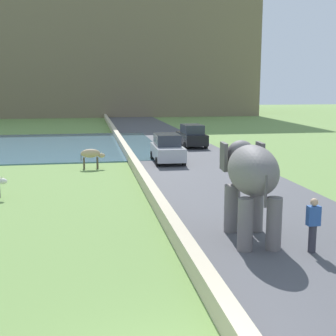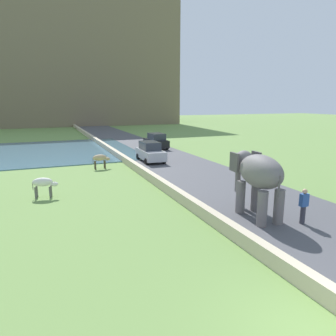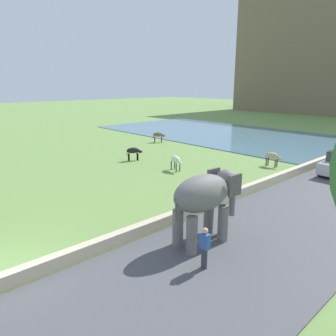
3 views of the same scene
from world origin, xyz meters
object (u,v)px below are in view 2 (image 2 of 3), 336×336
Objects in this scene: person_beside_elephant at (304,206)px; cow_tan at (100,158)px; car_silver at (150,152)px; cow_white at (44,183)px; elephant at (257,175)px; car_black at (156,141)px.

person_beside_elephant is 1.17× the size of cow_tan.
car_silver is 2.83× the size of cow_white.
elephant is 0.87× the size of car_silver.
car_silver reaches higher than person_beside_elephant.
elephant is 0.87× the size of car_black.
car_silver is 11.95m from cow_white.
cow_white is at bearing -123.32° from cow_tan.
cow_white is at bearing 140.56° from person_beside_elephant.
car_black is at bearing 85.60° from person_beside_elephant.
elephant reaches higher than car_black.
elephant is 2.16× the size of person_beside_elephant.
elephant reaches higher than cow_tan.
elephant is 2.52× the size of cow_tan.
elephant reaches higher than cow_white.
cow_white is 7.90m from cow_tan.
cow_white is at bearing -138.93° from car_silver.
elephant is at bearing 131.06° from person_beside_elephant.
person_beside_elephant is (1.33, -1.53, -1.16)m from elephant.
person_beside_elephant is 16.43m from car_silver.
person_beside_elephant is at bearing -48.94° from elephant.
elephant is 2.47× the size of cow_white.
person_beside_elephant is 23.51m from car_black.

